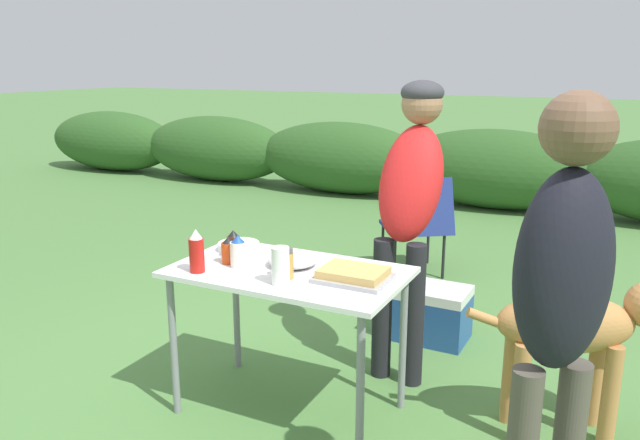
{
  "coord_description": "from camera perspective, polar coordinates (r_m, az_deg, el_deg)",
  "views": [
    {
      "loc": [
        1.38,
        -2.44,
        1.7
      ],
      "look_at": [
        -0.03,
        0.39,
        0.89
      ],
      "focal_mm": 35.0,
      "sensor_mm": 36.0,
      "label": 1
    }
  ],
  "objects": [
    {
      "name": "ground_plane",
      "position": [
        3.27,
        -2.76,
        -16.91
      ],
      "size": [
        60.0,
        60.0,
        0.0
      ],
      "primitive_type": "plane",
      "color": "#4C7A3D"
    },
    {
      "name": "mayo_bottle",
      "position": [
        3.0,
        -7.49,
        -2.91
      ],
      "size": [
        0.08,
        0.08,
        0.16
      ],
      "color": "silver",
      "rests_on": "folding_table"
    },
    {
      "name": "spice_jar",
      "position": [
        2.82,
        -3.07,
        -4.03
      ],
      "size": [
        0.06,
        0.06,
        0.14
      ],
      "color": "#B2893D",
      "rests_on": "folding_table"
    },
    {
      "name": "plate_stack",
      "position": [
        3.28,
        -7.44,
        -2.4
      ],
      "size": [
        0.22,
        0.22,
        0.04
      ],
      "primitive_type": "cylinder",
      "color": "white",
      "rests_on": "folding_table"
    },
    {
      "name": "camp_chair_green_behind_table",
      "position": [
        5.02,
        8.88,
        -0.03
      ],
      "size": [
        0.71,
        0.75,
        0.83
      ],
      "rotation": [
        0.0,
        0.0,
        0.6
      ],
      "color": "navy",
      "rests_on": "ground"
    },
    {
      "name": "bbq_sauce_bottle",
      "position": [
        3.13,
        -7.9,
        -2.27
      ],
      "size": [
        0.06,
        0.06,
        0.15
      ],
      "color": "#562314",
      "rests_on": "folding_table"
    },
    {
      "name": "standing_person_in_gray_fleece",
      "position": [
        2.02,
        21.11,
        -6.92
      ],
      "size": [
        0.38,
        0.37,
        1.62
      ],
      "rotation": [
        0.0,
        0.0,
        -2.43
      ],
      "color": "#4C473D",
      "rests_on": "ground"
    },
    {
      "name": "shrub_hedge",
      "position": [
        7.64,
        15.74,
        4.51
      ],
      "size": [
        14.4,
        0.9,
        0.94
      ],
      "color": "#2D5623",
      "rests_on": "ground"
    },
    {
      "name": "cooler_box",
      "position": [
        4.0,
        9.92,
        -8.32
      ],
      "size": [
        0.49,
        0.33,
        0.34
      ],
      "rotation": [
        0.0,
        0.0,
        3.12
      ],
      "color": "#234C93",
      "rests_on": "ground"
    },
    {
      "name": "standing_person_with_beanie",
      "position": [
        3.32,
        8.25,
        2.34
      ],
      "size": [
        0.36,
        0.48,
        1.6
      ],
      "rotation": [
        0.0,
        0.0,
        -0.06
      ],
      "color": "black",
      "rests_on": "ground"
    },
    {
      "name": "dog",
      "position": [
        3.08,
        22.46,
        -9.35
      ],
      "size": [
        0.92,
        0.5,
        0.75
      ],
      "rotation": [
        0.0,
        0.0,
        -1.16
      ],
      "color": "#B27A42",
      "rests_on": "ground"
    },
    {
      "name": "ketchup_bottle",
      "position": [
        2.95,
        -11.22,
        -2.87
      ],
      "size": [
        0.07,
        0.07,
        0.21
      ],
      "color": "red",
      "rests_on": "folding_table"
    },
    {
      "name": "mixing_bowl",
      "position": [
        3.0,
        -2.48,
        -3.62
      ],
      "size": [
        0.24,
        0.24,
        0.06
      ],
      "primitive_type": "ellipsoid",
      "color": "silver",
      "rests_on": "folding_table"
    },
    {
      "name": "hot_sauce_bottle",
      "position": [
        3.06,
        -8.37,
        -2.8
      ],
      "size": [
        0.07,
        0.07,
        0.13
      ],
      "color": "#CC4214",
      "rests_on": "folding_table"
    },
    {
      "name": "paper_cup_stack",
      "position": [
        2.75,
        -3.64,
        -4.21
      ],
      "size": [
        0.08,
        0.08,
        0.17
      ],
      "primitive_type": "cylinder",
      "color": "white",
      "rests_on": "folding_table"
    },
    {
      "name": "food_tray",
      "position": [
        2.81,
        3.08,
        -5.02
      ],
      "size": [
        0.32,
        0.25,
        0.06
      ],
      "color": "#9E9EA3",
      "rests_on": "folding_table"
    },
    {
      "name": "folding_table",
      "position": [
        2.98,
        -2.91,
        -5.95
      ],
      "size": [
        1.1,
        0.64,
        0.74
      ],
      "color": "white",
      "rests_on": "ground"
    }
  ]
}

